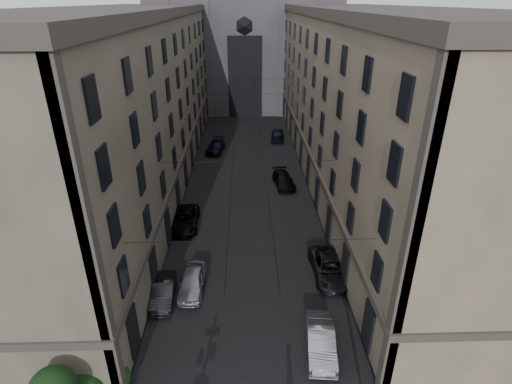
{
  "coord_description": "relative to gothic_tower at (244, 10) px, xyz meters",
  "views": [
    {
      "loc": [
        -0.29,
        -8.66,
        19.52
      ],
      "look_at": [
        0.38,
        13.26,
        8.92
      ],
      "focal_mm": 28.0,
      "sensor_mm": 36.0,
      "label": 1
    }
  ],
  "objects": [
    {
      "name": "sidewalk_left",
      "position": [
        -10.5,
        -38.96,
        -17.72
      ],
      "size": [
        7.0,
        80.0,
        0.15
      ],
      "primitive_type": "cube",
      "color": "#383533",
      "rests_on": "ground"
    },
    {
      "name": "sidewalk_right",
      "position": [
        10.5,
        -38.96,
        -17.72
      ],
      "size": [
        7.0,
        80.0,
        0.15
      ],
      "primitive_type": "cube",
      "color": "#383533",
      "rests_on": "ground"
    },
    {
      "name": "building_left",
      "position": [
        -13.44,
        -38.96,
        -8.45
      ],
      "size": [
        13.6,
        60.6,
        18.85
      ],
      "color": "#464036",
      "rests_on": "ground"
    },
    {
      "name": "building_right",
      "position": [
        13.44,
        -38.96,
        -8.45
      ],
      "size": [
        13.6,
        60.6,
        18.85
      ],
      "color": "brown",
      "rests_on": "ground"
    },
    {
      "name": "gothic_tower",
      "position": [
        0.0,
        0.0,
        0.0
      ],
      "size": [
        35.0,
        23.0,
        58.0
      ],
      "color": "#2D2D33",
      "rests_on": "ground"
    },
    {
      "name": "tram_wires",
      "position": [
        0.0,
        -39.33,
        -10.55
      ],
      "size": [
        14.0,
        60.0,
        0.43
      ],
      "color": "black",
      "rests_on": "ground"
    },
    {
      "name": "car_left_near",
      "position": [
        -4.28,
        -59.89,
        -17.03
      ],
      "size": [
        1.97,
        4.55,
        1.53
      ],
      "primitive_type": "imported",
      "rotation": [
        0.0,
        0.0,
        -0.04
      ],
      "color": "gray",
      "rests_on": "ground"
    },
    {
      "name": "car_left_midnear",
      "position": [
        -6.2,
        -60.88,
        -17.09
      ],
      "size": [
        1.69,
        4.35,
        1.41
      ],
      "primitive_type": "imported",
      "rotation": [
        0.0,
        0.0,
        0.05
      ],
      "color": "black",
      "rests_on": "ground"
    },
    {
      "name": "car_left_midfar",
      "position": [
        -6.03,
        -50.58,
        -17.04
      ],
      "size": [
        2.67,
        5.55,
        1.53
      ],
      "primitive_type": "imported",
      "rotation": [
        0.0,
        0.0,
        0.03
      ],
      "color": "black",
      "rests_on": "ground"
    },
    {
      "name": "car_left_far",
      "position": [
        -4.36,
        -29.85,
        -17.05
      ],
      "size": [
        2.78,
        5.38,
        1.49
      ],
      "primitive_type": "imported",
      "rotation": [
        0.0,
        0.0,
        -0.14
      ],
      "color": "black",
      "rests_on": "ground"
    },
    {
      "name": "car_right_near",
      "position": [
        4.2,
        -65.82,
        -17.02
      ],
      "size": [
        2.08,
        4.88,
        1.56
      ],
      "primitive_type": "imported",
      "rotation": [
        0.0,
        0.0,
        -0.09
      ],
      "color": "gray",
      "rests_on": "ground"
    },
    {
      "name": "car_right_midnear",
      "position": [
        6.2,
        -58.5,
        -17.03
      ],
      "size": [
        2.68,
        5.61,
        1.54
      ],
      "primitive_type": "imported",
      "rotation": [
        0.0,
        0.0,
        0.02
      ],
      "color": "black",
      "rests_on": "ground"
    },
    {
      "name": "car_right_midfar",
      "position": [
        4.2,
        -41.75,
        -17.07
      ],
      "size": [
        2.68,
        5.23,
        1.45
      ],
      "primitive_type": "imported",
      "rotation": [
        0.0,
        0.0,
        0.13
      ],
      "color": "black",
      "rests_on": "ground"
    },
    {
      "name": "car_right_far",
      "position": [
        4.82,
        -25.15,
        -16.97
      ],
      "size": [
        2.4,
        5.0,
        1.65
      ],
      "primitive_type": "imported",
      "rotation": [
        0.0,
        0.0,
        -0.1
      ],
      "color": "black",
      "rests_on": "ground"
    }
  ]
}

